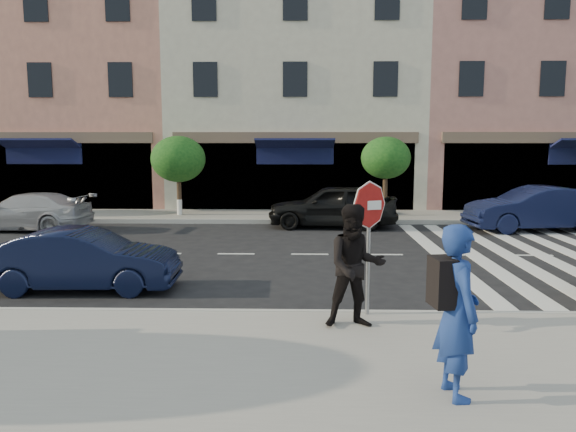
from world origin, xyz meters
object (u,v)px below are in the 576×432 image
at_px(car_far_right, 535,209).
at_px(car_far_left, 26,212).
at_px(car_near_mid, 83,260).
at_px(car_far_mid, 332,206).
at_px(photographer, 457,311).
at_px(walker, 355,266).
at_px(stop_sign, 369,217).

bearing_deg(car_far_right, car_far_left, -95.78).
bearing_deg(car_near_mid, car_far_mid, -35.22).
distance_m(photographer, car_far_mid, 13.42).
relative_size(walker, car_far_left, 0.44).
distance_m(car_near_mid, car_far_right, 14.65).
bearing_deg(photographer, car_far_right, -34.31).
bearing_deg(car_far_mid, car_far_right, 88.54).
height_order(photographer, car_far_mid, photographer).
bearing_deg(walker, car_far_mid, 82.83).
distance_m(stop_sign, walker, 0.96).
relative_size(photographer, car_near_mid, 0.52).
bearing_deg(car_far_left, car_far_right, 96.09).
bearing_deg(car_far_mid, photographer, 6.33).
bearing_deg(car_near_mid, photographer, -130.28).
bearing_deg(photographer, walker, 12.43).
distance_m(photographer, car_far_left, 16.76).
bearing_deg(walker, car_far_left, 129.39).
bearing_deg(stop_sign, photographer, -97.96).
height_order(stop_sign, car_far_left, stop_sign).
xyz_separation_m(car_far_mid, car_far_right, (6.81, -0.59, -0.01)).
bearing_deg(stop_sign, car_near_mid, 140.44).
distance_m(photographer, walker, 2.56).
relative_size(car_near_mid, car_far_right, 0.84).
relative_size(car_near_mid, car_far_left, 0.87).
bearing_deg(car_near_mid, stop_sign, -111.12).
xyz_separation_m(stop_sign, photographer, (0.65, -3.01, -0.66)).
height_order(stop_sign, car_near_mid, stop_sign).
relative_size(photographer, car_far_right, 0.44).
bearing_deg(stop_sign, walker, -133.92).
relative_size(car_near_mid, car_far_mid, 0.85).
relative_size(stop_sign, car_far_right, 0.49).
height_order(stop_sign, car_far_mid, stop_sign).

